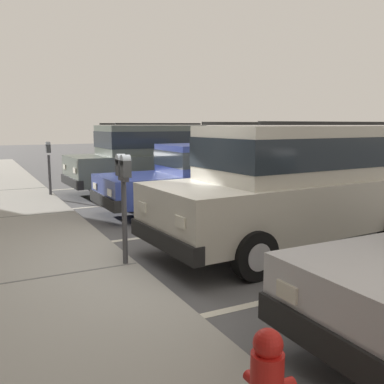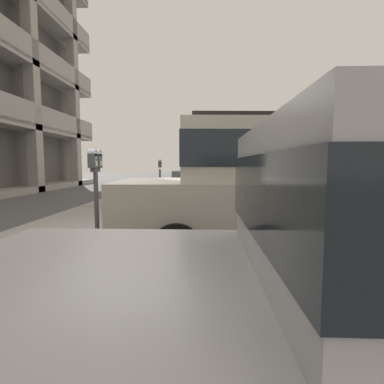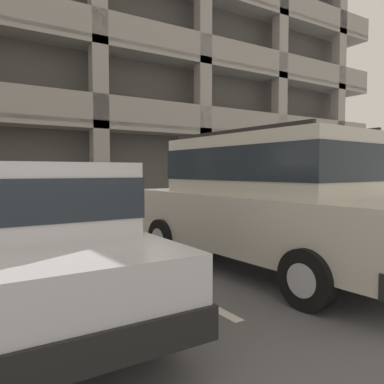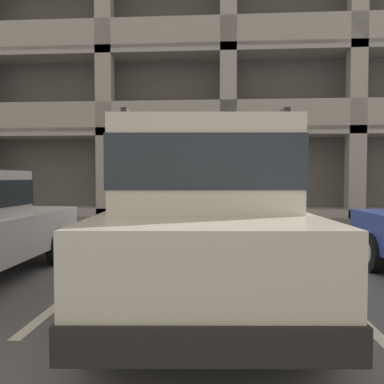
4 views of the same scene
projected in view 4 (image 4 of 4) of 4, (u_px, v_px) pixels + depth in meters
name	position (u px, v px, depth m)	size (l,w,h in m)	color
ground_plane	(207.00, 257.00, 6.99)	(80.00, 80.00, 0.10)	#565659
sidewalk	(209.00, 240.00, 8.28)	(40.00, 2.20, 0.12)	#9E9B93
parking_stall_lines	(316.00, 276.00, 5.49)	(13.15, 4.80, 0.01)	silver
silver_suv	(202.00, 207.00, 4.51)	(2.21, 4.88, 2.03)	beige
parking_meter_near	(211.00, 189.00, 7.29)	(0.35, 0.12, 1.49)	#47474C
parking_garage	(225.00, 56.00, 18.70)	(32.00, 10.00, 16.25)	#54514D
fire_hydrant	(42.00, 224.00, 7.84)	(0.30, 0.30, 0.70)	red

